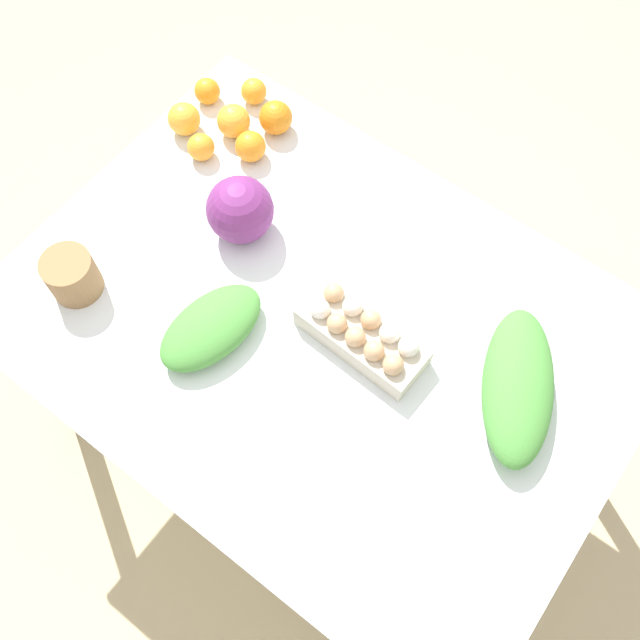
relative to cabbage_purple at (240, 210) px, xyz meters
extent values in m
plane|color=#C6B289|center=(0.29, -0.09, -0.85)|extent=(8.00, 8.00, 0.00)
cube|color=silver|center=(0.29, -0.09, -0.09)|extent=(1.35, 0.99, 0.03)
cylinder|color=brown|center=(-0.32, -0.52, -0.48)|extent=(0.06, 0.06, 0.74)
cylinder|color=brown|center=(-0.32, 0.34, -0.48)|extent=(0.06, 0.06, 0.74)
cylinder|color=brown|center=(0.91, 0.34, -0.48)|extent=(0.06, 0.06, 0.74)
sphere|color=#7A2D75|center=(0.00, 0.00, 0.00)|extent=(0.15, 0.15, 0.15)
cube|color=beige|center=(0.39, -0.07, -0.05)|extent=(0.29, 0.13, 0.06)
sphere|color=white|center=(0.49, -0.05, 0.00)|extent=(0.04, 0.04, 0.04)
sphere|color=white|center=(0.44, -0.05, 0.00)|extent=(0.04, 0.04, 0.04)
sphere|color=tan|center=(0.39, -0.05, 0.00)|extent=(0.04, 0.04, 0.04)
sphere|color=white|center=(0.34, -0.04, 0.00)|extent=(0.04, 0.04, 0.04)
sphere|color=tan|center=(0.29, -0.04, 0.00)|extent=(0.04, 0.04, 0.04)
sphere|color=tan|center=(0.49, -0.10, 0.00)|extent=(0.04, 0.04, 0.04)
sphere|color=tan|center=(0.44, -0.10, 0.00)|extent=(0.04, 0.04, 0.04)
sphere|color=tan|center=(0.39, -0.10, 0.00)|extent=(0.04, 0.04, 0.04)
sphere|color=tan|center=(0.34, -0.10, 0.00)|extent=(0.04, 0.04, 0.04)
sphere|color=white|center=(0.29, -0.09, 0.00)|extent=(0.04, 0.04, 0.04)
cylinder|color=#997047|center=(-0.20, -0.34, -0.02)|extent=(0.11, 0.11, 0.10)
ellipsoid|color=#4C933D|center=(0.12, -0.25, -0.04)|extent=(0.18, 0.27, 0.07)
ellipsoid|color=#4C933D|center=(0.71, 0.02, -0.03)|extent=(0.29, 0.38, 0.09)
sphere|color=#F9A833|center=(-0.20, 0.21, -0.04)|extent=(0.08, 0.08, 0.08)
sphere|color=orange|center=(-0.12, 0.28, -0.04)|extent=(0.08, 0.08, 0.08)
sphere|color=#F9A833|center=(-0.30, 0.14, -0.04)|extent=(0.08, 0.08, 0.08)
sphere|color=orange|center=(-0.22, 0.11, -0.04)|extent=(0.07, 0.07, 0.07)
sphere|color=orange|center=(-0.23, 0.32, -0.04)|extent=(0.07, 0.07, 0.07)
sphere|color=orange|center=(-0.12, 0.18, -0.04)|extent=(0.07, 0.07, 0.07)
sphere|color=orange|center=(-0.32, 0.25, -0.04)|extent=(0.07, 0.07, 0.07)
camera|label=1|loc=(0.70, -0.63, 1.32)|focal=40.00mm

